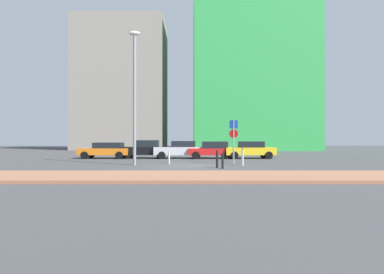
{
  "coord_description": "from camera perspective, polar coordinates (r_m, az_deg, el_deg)",
  "views": [
    {
      "loc": [
        0.1,
        -19.82,
        1.7
      ],
      "look_at": [
        -0.0,
        3.07,
        1.85
      ],
      "focal_mm": 29.35,
      "sensor_mm": 36.0,
      "label": 1
    }
  ],
  "objects": [
    {
      "name": "traffic_bollard_far",
      "position": [
        21.69,
        -3.94,
        -3.7
      ],
      "size": [
        0.13,
        0.13,
        0.88
      ],
      "primitive_type": "cylinder",
      "color": "#B7B7BC",
      "rests_on": "ground"
    },
    {
      "name": "traffic_bollard_mid",
      "position": [
        18.07,
        5.84,
        -4.32
      ],
      "size": [
        0.13,
        0.13,
        0.9
      ],
      "primitive_type": "cylinder",
      "color": "black",
      "rests_on": "ground"
    },
    {
      "name": "street_lamp",
      "position": [
        20.99,
        -10.14,
        8.75
      ],
      "size": [
        0.7,
        0.36,
        8.75
      ],
      "color": "gray",
      "rests_on": "ground"
    },
    {
      "name": "traffic_bollard_near",
      "position": [
        20.11,
        9.43,
        -3.76
      ],
      "size": [
        0.14,
        0.14,
        1.02
      ],
      "primitive_type": "cylinder",
      "color": "#B7B7BC",
      "rests_on": "ground"
    },
    {
      "name": "parked_car_red",
      "position": [
        27.6,
        3.88,
        -2.29
      ],
      "size": [
        4.03,
        2.22,
        1.48
      ],
      "color": "red",
      "rests_on": "ground"
    },
    {
      "name": "parking_sign_post",
      "position": [
        21.27,
        7.83,
        0.13
      ],
      "size": [
        0.59,
        0.17,
        2.99
      ],
      "color": "gray",
      "rests_on": "ground"
    },
    {
      "name": "building_colorful_midrise",
      "position": [
        53.46,
        10.66,
        11.24
      ],
      "size": [
        18.34,
        15.31,
        24.91
      ],
      "primitive_type": "cube",
      "color": "green",
      "rests_on": "ground"
    },
    {
      "name": "parked_car_silver",
      "position": [
        27.62,
        -1.95,
        -2.27
      ],
      "size": [
        4.5,
        2.16,
        1.53
      ],
      "color": "#B7BABF",
      "rests_on": "ground"
    },
    {
      "name": "building_under_construction",
      "position": [
        53.92,
        -12.26,
        9.0
      ],
      "size": [
        14.15,
        10.07,
        20.96
      ],
      "primitive_type": "cube",
      "color": "gray",
      "rests_on": "ground"
    },
    {
      "name": "parked_car_black",
      "position": [
        28.05,
        -8.14,
        -2.2
      ],
      "size": [
        4.18,
        1.99,
        1.6
      ],
      "color": "black",
      "rests_on": "ground"
    },
    {
      "name": "parked_car_yellow",
      "position": [
        27.89,
        10.72,
        -2.28
      ],
      "size": [
        4.41,
        2.07,
        1.49
      ],
      "color": "gold",
      "rests_on": "ground"
    },
    {
      "name": "traffic_bollard_edge",
      "position": [
        18.6,
        4.85,
        -4.02
      ],
      "size": [
        0.14,
        0.14,
        1.03
      ],
      "primitive_type": "cylinder",
      "color": "black",
      "rests_on": "ground"
    },
    {
      "name": "sidewalk_brick",
      "position": [
        13.75,
        -0.17,
        -7.17
      ],
      "size": [
        40.0,
        3.77,
        0.14
      ],
      "primitive_type": "cube",
      "color": "#9E664C",
      "rests_on": "ground"
    },
    {
      "name": "parked_car_orange",
      "position": [
        28.5,
        -15.12,
        -2.28
      ],
      "size": [
        4.41,
        2.01,
        1.39
      ],
      "color": "orange",
      "rests_on": "ground"
    },
    {
      "name": "ground_plane",
      "position": [
        19.89,
        -0.03,
        -5.27
      ],
      "size": [
        120.0,
        120.0,
        0.0
      ],
      "primitive_type": "plane",
      "color": "#424244"
    },
    {
      "name": "parking_meter",
      "position": [
        22.37,
        9.42,
        -2.34
      ],
      "size": [
        0.18,
        0.14,
        1.44
      ],
      "color": "#4C4C51",
      "rests_on": "ground"
    }
  ]
}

